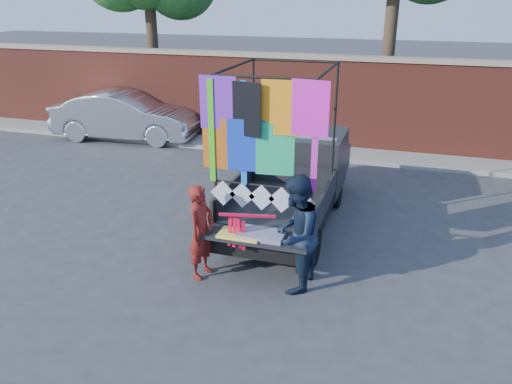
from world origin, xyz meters
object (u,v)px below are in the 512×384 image
(woman, at_px, (201,232))
(man, at_px, (296,234))
(pickup_truck, at_px, (297,176))
(sedan, at_px, (126,116))

(woman, height_order, man, man)
(pickup_truck, xyz_separation_m, man, (0.62, -2.76, 0.12))
(pickup_truck, height_order, woman, pickup_truck)
(man, bearing_deg, sedan, -130.80)
(sedan, bearing_deg, pickup_truck, -127.19)
(sedan, relative_size, man, 2.44)
(sedan, bearing_deg, woman, -146.63)
(woman, bearing_deg, pickup_truck, -7.91)
(pickup_truck, distance_m, woman, 2.95)
(pickup_truck, xyz_separation_m, woman, (-0.84, -2.83, -0.02))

